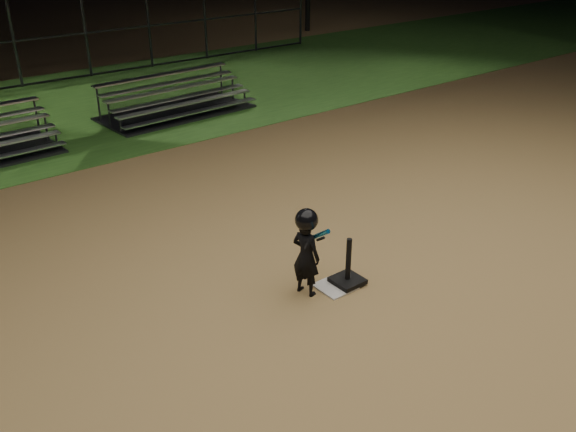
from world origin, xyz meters
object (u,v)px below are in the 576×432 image
object	(u,v)px
home_plate	(335,286)
batting_tee	(348,275)
child_batter	(306,250)
bleacher_right	(176,107)

from	to	relation	value
home_plate	batting_tee	xyz separation A→B (m)	(0.18, -0.04, 0.12)
batting_tee	child_batter	world-z (taller)	child_batter
batting_tee	child_batter	xyz separation A→B (m)	(-0.56, 0.18, 0.50)
home_plate	bleacher_right	distance (m)	8.36
child_batter	bleacher_right	world-z (taller)	child_batter
home_plate	batting_tee	distance (m)	0.22
home_plate	child_batter	bearing A→B (deg)	159.05
child_batter	bleacher_right	distance (m)	8.33
batting_tee	child_batter	distance (m)	0.77
home_plate	child_batter	distance (m)	0.74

